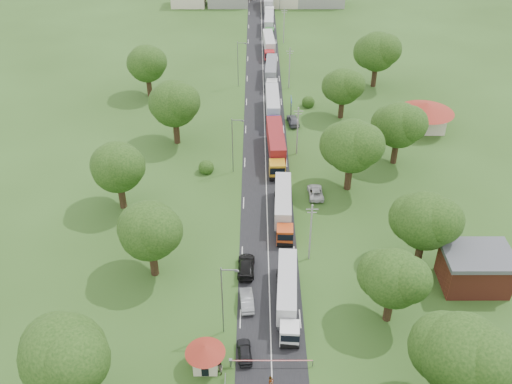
{
  "coord_description": "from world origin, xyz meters",
  "views": [
    {
      "loc": [
        -1.77,
        -65.84,
        51.37
      ],
      "look_at": [
        -1.68,
        4.64,
        3.0
      ],
      "focal_mm": 40.0,
      "sensor_mm": 36.0,
      "label": 1
    }
  ],
  "objects_px": {
    "truck_0": "(287,294)",
    "pedestrian_near": "(271,383)",
    "car_lane_front": "(245,352)",
    "boom_barrier": "(259,361)",
    "info_sign": "(291,104)",
    "car_lane_mid": "(247,300)",
    "guard_booth": "(205,354)"
  },
  "relations": [
    {
      "from": "info_sign",
      "to": "guard_booth",
      "type": "bearing_deg",
      "value": -101.68
    },
    {
      "from": "boom_barrier",
      "to": "info_sign",
      "type": "distance_m",
      "value": 60.39
    },
    {
      "from": "truck_0",
      "to": "pedestrian_near",
      "type": "xyz_separation_m",
      "value": [
        -2.26,
        -12.18,
        -1.01
      ]
    },
    {
      "from": "guard_booth",
      "to": "car_lane_mid",
      "type": "bearing_deg",
      "value": 65.22
    },
    {
      "from": "guard_booth",
      "to": "car_lane_mid",
      "type": "xyz_separation_m",
      "value": [
        4.35,
        9.43,
        -1.42
      ]
    },
    {
      "from": "info_sign",
      "to": "car_lane_mid",
      "type": "relative_size",
      "value": 0.91
    },
    {
      "from": "car_lane_front",
      "to": "truck_0",
      "type": "bearing_deg",
      "value": -129.3
    },
    {
      "from": "car_lane_mid",
      "to": "pedestrian_near",
      "type": "relative_size",
      "value": 2.32
    },
    {
      "from": "guard_booth",
      "to": "info_sign",
      "type": "height_order",
      "value": "info_sign"
    },
    {
      "from": "car_lane_mid",
      "to": "truck_0",
      "type": "bearing_deg",
      "value": 172.9
    },
    {
      "from": "guard_booth",
      "to": "boom_barrier",
      "type": "bearing_deg",
      "value": 0.01
    },
    {
      "from": "guard_booth",
      "to": "info_sign",
      "type": "xyz_separation_m",
      "value": [
        12.4,
        60.0,
        0.84
      ]
    },
    {
      "from": "boom_barrier",
      "to": "info_sign",
      "type": "bearing_deg",
      "value": 83.76
    },
    {
      "from": "guard_booth",
      "to": "car_lane_front",
      "type": "height_order",
      "value": "guard_booth"
    },
    {
      "from": "truck_0",
      "to": "car_lane_front",
      "type": "distance_m",
      "value": 9.37
    },
    {
      "from": "guard_booth",
      "to": "pedestrian_near",
      "type": "height_order",
      "value": "guard_booth"
    },
    {
      "from": "guard_booth",
      "to": "car_lane_mid",
      "type": "height_order",
      "value": "guard_booth"
    },
    {
      "from": "pedestrian_near",
      "to": "car_lane_front",
      "type": "bearing_deg",
      "value": 81.59
    },
    {
      "from": "truck_0",
      "to": "pedestrian_near",
      "type": "height_order",
      "value": "truck_0"
    },
    {
      "from": "boom_barrier",
      "to": "guard_booth",
      "type": "bearing_deg",
      "value": -179.99
    },
    {
      "from": "info_sign",
      "to": "car_lane_front",
      "type": "relative_size",
      "value": 1.04
    },
    {
      "from": "car_lane_front",
      "to": "pedestrian_near",
      "type": "bearing_deg",
      "value": 116.64
    },
    {
      "from": "info_sign",
      "to": "car_lane_mid",
      "type": "distance_m",
      "value": 51.26
    },
    {
      "from": "car_lane_front",
      "to": "pedestrian_near",
      "type": "distance_m",
      "value": 5.27
    },
    {
      "from": "info_sign",
      "to": "car_lane_mid",
      "type": "height_order",
      "value": "info_sign"
    },
    {
      "from": "boom_barrier",
      "to": "pedestrian_near",
      "type": "bearing_deg",
      "value": -67.87
    },
    {
      "from": "truck_0",
      "to": "car_lane_mid",
      "type": "relative_size",
      "value": 3.01
    },
    {
      "from": "boom_barrier",
      "to": "truck_0",
      "type": "height_order",
      "value": "truck_0"
    },
    {
      "from": "boom_barrier",
      "to": "car_lane_mid",
      "type": "relative_size",
      "value": 2.05
    },
    {
      "from": "car_lane_front",
      "to": "guard_booth",
      "type": "bearing_deg",
      "value": 13.71
    },
    {
      "from": "guard_booth",
      "to": "pedestrian_near",
      "type": "xyz_separation_m",
      "value": [
        7.03,
        -2.93,
        -1.19
      ]
    },
    {
      "from": "info_sign",
      "to": "truck_0",
      "type": "xyz_separation_m",
      "value": [
        -3.1,
        -50.75,
        -1.02
      ]
    }
  ]
}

